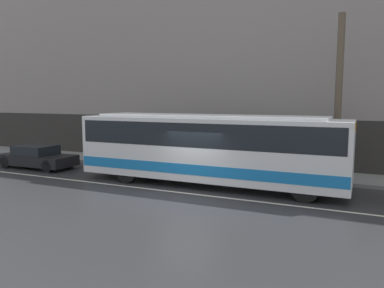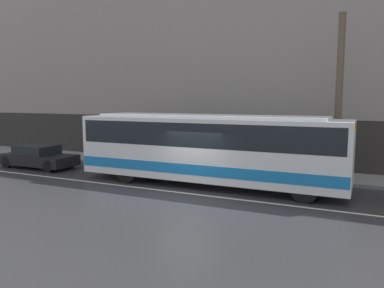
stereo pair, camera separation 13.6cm
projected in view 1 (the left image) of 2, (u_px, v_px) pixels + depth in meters
The scene contains 7 objects.
ground_plane at pixel (189, 194), 15.34m from camera, with size 60.00×60.00×0.00m, color #2D2D30.
sidewalk at pixel (231, 169), 20.15m from camera, with size 60.00×2.70×0.17m.
building_facade at pixel (241, 57), 20.77m from camera, with size 60.00×0.35×12.76m.
lane_stripe at pixel (189, 194), 15.33m from camera, with size 54.00×0.14×0.01m.
transit_bus at pixel (208, 146), 16.63m from camera, with size 12.01×2.48×3.16m.
sedan_dark_behind at pixel (37, 157), 21.09m from camera, with size 4.44×1.85×1.26m.
utility_pole_near at pixel (338, 98), 16.87m from camera, with size 0.31×0.31×7.46m.
Camera 1 is at (6.37, -13.56, 3.86)m, focal length 35.00 mm.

